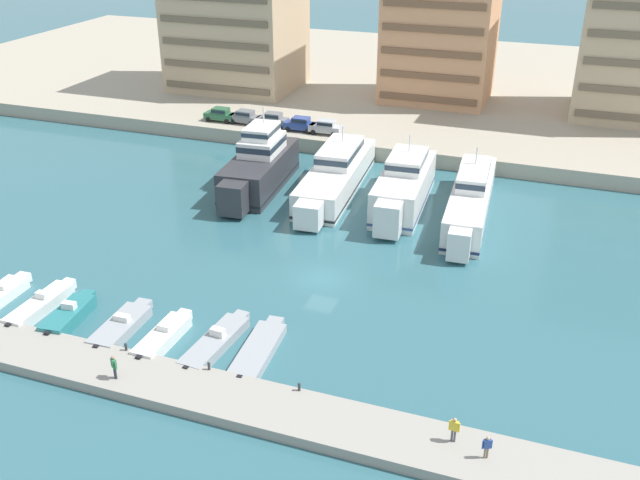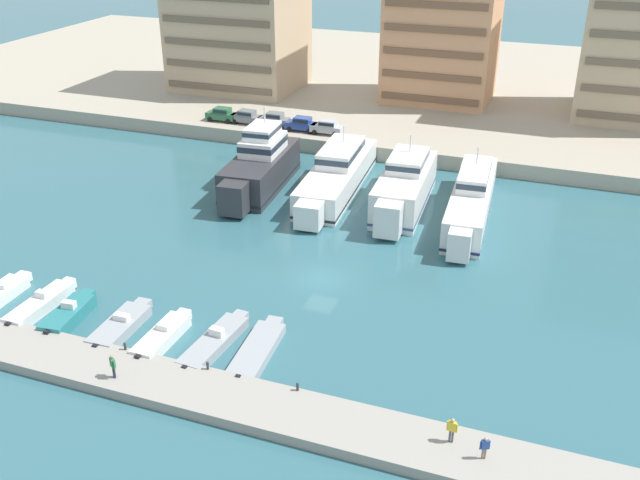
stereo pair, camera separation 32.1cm
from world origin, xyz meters
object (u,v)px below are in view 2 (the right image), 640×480
(motorboat_white_center, at_px, (163,336))
(pedestrian_mid_deck, at_px, (452,428))
(motorboat_grey_center_left, at_px, (121,325))
(pedestrian_far_side, at_px, (113,364))
(car_silver_center, at_px, (327,127))
(car_grey_mid_left, at_px, (274,119))
(pedestrian_near_edge, at_px, (485,446))
(yacht_white_center_left, at_px, (471,199))
(motorboat_grey_mid_right, at_px, (258,349))
(motorboat_teal_mid_left, at_px, (69,314))
(car_green_far_left, at_px, (222,114))
(motorboat_grey_center_right, at_px, (215,341))
(car_grey_left, at_px, (246,116))
(motorboat_white_far_left, at_px, (1,293))
(yacht_charcoal_far_left, at_px, (260,167))
(motorboat_white_left, at_px, (41,304))
(car_blue_center_left, at_px, (302,123))
(yacht_white_left, at_px, (337,174))
(yacht_white_mid_left, at_px, (404,187))

(motorboat_white_center, height_order, pedestrian_mid_deck, pedestrian_mid_deck)
(motorboat_grey_center_left, height_order, pedestrian_far_side, pedestrian_far_side)
(motorboat_white_center, relative_size, car_silver_center, 1.64)
(car_grey_mid_left, bearing_deg, pedestrian_near_edge, -55.25)
(yacht_white_center_left, xyz_separation_m, motorboat_grey_center_left, (-21.26, -29.66, -1.47))
(motorboat_grey_mid_right, xyz_separation_m, pedestrian_far_side, (-7.40, -6.69, 1.44))
(motorboat_teal_mid_left, height_order, car_green_far_left, car_green_far_left)
(motorboat_grey_center_right, bearing_deg, motorboat_white_center, -168.10)
(motorboat_grey_center_right, bearing_deg, pedestrian_mid_deck, -14.73)
(motorboat_white_center, relative_size, pedestrian_mid_deck, 3.93)
(car_grey_mid_left, bearing_deg, pedestrian_mid_deck, -56.45)
(car_grey_mid_left, bearing_deg, car_grey_left, -175.92)
(car_grey_left, xyz_separation_m, car_silver_center, (11.47, -0.46, 0.00))
(motorboat_white_far_left, distance_m, motorboat_grey_center_left, 11.91)
(motorboat_grey_center_left, bearing_deg, yacht_charcoal_far_left, 93.49)
(motorboat_white_center, distance_m, car_grey_left, 47.45)
(motorboat_white_center, xyz_separation_m, pedestrian_mid_deck, (22.01, -3.95, 1.27))
(motorboat_grey_center_right, distance_m, pedestrian_near_edge, 20.93)
(motorboat_grey_center_left, xyz_separation_m, pedestrian_near_edge, (27.78, -4.91, 1.23))
(motorboat_white_left, height_order, pedestrian_near_edge, pedestrian_near_edge)
(motorboat_grey_mid_right, distance_m, pedestrian_far_side, 10.08)
(motorboat_grey_mid_right, bearing_deg, pedestrian_mid_deck, -18.73)
(yacht_white_center_left, distance_m, pedestrian_near_edge, 35.19)
(yacht_white_center_left, distance_m, motorboat_white_far_left, 44.09)
(motorboat_grey_center_right, height_order, car_blue_center_left, car_blue_center_left)
(motorboat_grey_mid_right, relative_size, pedestrian_far_side, 4.51)
(yacht_charcoal_far_left, height_order, car_silver_center, yacht_charcoal_far_left)
(motorboat_white_left, bearing_deg, yacht_white_left, 66.04)
(car_blue_center_left, bearing_deg, motorboat_grey_mid_right, -72.51)
(yacht_white_left, bearing_deg, car_blue_center_left, 125.64)
(motorboat_white_center, height_order, pedestrian_far_side, pedestrian_far_side)
(pedestrian_mid_deck, height_order, pedestrian_far_side, pedestrian_far_side)
(pedestrian_mid_deck, bearing_deg, pedestrian_near_edge, -20.00)
(motorboat_grey_center_right, bearing_deg, yacht_charcoal_far_left, 108.15)
(car_green_far_left, bearing_deg, motorboat_grey_center_left, -72.23)
(yacht_charcoal_far_left, bearing_deg, car_green_far_left, 129.07)
(pedestrian_near_edge, bearing_deg, car_grey_left, 127.78)
(motorboat_teal_mid_left, height_order, motorboat_white_center, motorboat_teal_mid_left)
(motorboat_white_far_left, xyz_separation_m, motorboat_grey_mid_right, (22.81, 0.22, -0.11))
(pedestrian_mid_deck, bearing_deg, motorboat_white_left, 172.30)
(motorboat_grey_center_left, xyz_separation_m, car_grey_mid_left, (-6.95, 45.15, 2.34))
(car_green_far_left, distance_m, car_silver_center, 15.01)
(motorboat_white_center, xyz_separation_m, motorboat_grey_center_right, (3.87, 0.82, -0.08))
(yacht_white_mid_left, distance_m, pedestrian_near_edge, 37.34)
(motorboat_white_far_left, relative_size, pedestrian_far_side, 3.52)
(car_green_far_left, bearing_deg, car_grey_mid_left, 2.87)
(car_grey_left, relative_size, car_silver_center, 1.02)
(yacht_white_mid_left, xyz_separation_m, motorboat_grey_center_right, (-6.68, -29.31, -1.77))
(motorboat_white_far_left, relative_size, car_grey_mid_left, 1.51)
(motorboat_grey_center_right, bearing_deg, car_silver_center, 99.04)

